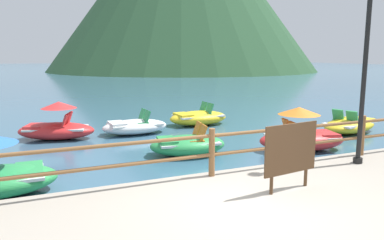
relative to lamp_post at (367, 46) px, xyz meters
The scene contains 10 objects.
ground_plane 39.18m from the lamp_post, 94.93° to the left, with size 200.00×200.00×0.00m, color #38607A.
dock_railing 3.92m from the lamp_post, behind, with size 23.92×0.12×0.95m.
lamp_post is the anchor object (origin of this frame).
sign_board 3.14m from the lamp_post, 162.56° to the right, with size 1.17×0.19×1.19m.
pedal_boat_0 8.05m from the lamp_post, 93.18° to the left, with size 2.44×1.41×0.88m.
pedal_boat_3 6.28m from the lamp_post, 45.52° to the left, with size 2.82×1.96×0.86m.
pedal_boat_4 8.05m from the lamp_post, 114.95° to the left, with size 2.35×1.32×0.85m.
pedal_boat_5 9.50m from the lamp_post, 129.31° to the left, with size 2.72×1.94×1.25m.
pedal_boat_6 5.11m from the lamp_post, 126.50° to the left, with size 2.29×1.56×0.88m.
pedal_boat_7 3.73m from the lamp_post, 75.84° to the left, with size 2.79×1.85×1.28m.
Camera 1 is at (-3.19, -4.82, 2.74)m, focal length 35.20 mm.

